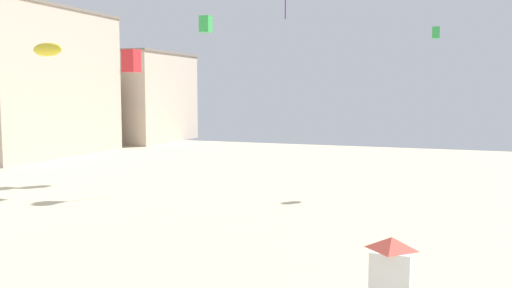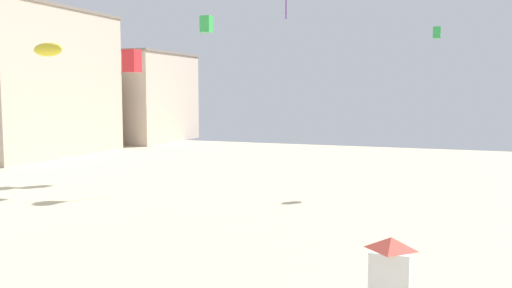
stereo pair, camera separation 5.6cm
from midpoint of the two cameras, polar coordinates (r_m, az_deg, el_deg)
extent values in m
cube|color=#C6B29E|center=(61.69, -23.79, 5.85)|extent=(12.70, 17.74, 14.81)
cube|color=slate|center=(62.25, -24.07, 12.81)|extent=(12.95, 18.10, 0.30)
cube|color=#C6B29E|center=(75.76, -14.18, 4.74)|extent=(16.38, 13.85, 11.44)
cube|color=slate|center=(75.92, -14.28, 9.18)|extent=(16.70, 14.13, 0.30)
cube|color=white|center=(15.98, 14.02, -12.49)|extent=(1.10, 1.10, 1.00)
pyramid|color=#D14C3D|center=(15.79, 14.08, -10.16)|extent=(1.10, 1.10, 0.35)
ellipsoid|color=yellow|center=(27.35, -21.29, 9.31)|extent=(1.64, 0.46, 0.64)
cylinder|color=#63278B|center=(39.93, 3.09, 14.66)|extent=(0.08, 0.08, 2.21)
cube|color=red|center=(41.75, -13.13, 8.58)|extent=(1.06, 1.06, 1.67)
cube|color=green|center=(39.28, 18.50, 11.13)|extent=(0.50, 0.50, 0.78)
cube|color=green|center=(43.60, -5.40, 12.54)|extent=(0.81, 0.81, 1.28)
camera|label=1|loc=(0.03, -90.08, -0.01)|focal=37.74mm
camera|label=2|loc=(0.03, 89.92, 0.01)|focal=37.74mm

